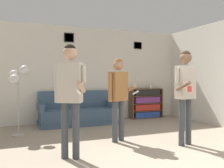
# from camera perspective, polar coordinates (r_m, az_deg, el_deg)

# --- Properties ---
(wall_back) EXTENTS (7.71, 0.08, 2.70)m
(wall_back) POSITION_cam_1_polar(r_m,az_deg,el_deg) (7.33, -4.01, 2.22)
(wall_back) COLOR silver
(wall_back) RESTS_ON ground_plane
(wall_right) EXTENTS (0.06, 6.75, 2.70)m
(wall_right) POSITION_cam_1_polar(r_m,az_deg,el_deg) (6.88, 24.08, 2.11)
(wall_right) COLOR silver
(wall_right) RESTS_ON ground_plane
(couch) EXTENTS (2.05, 0.80, 0.88)m
(couch) POSITION_cam_1_polar(r_m,az_deg,el_deg) (6.83, -7.91, -6.68)
(couch) COLOR #3D5670
(couch) RESTS_ON ground_plane
(bookshelf) EXTENTS (1.04, 0.30, 0.92)m
(bookshelf) POSITION_cam_1_polar(r_m,az_deg,el_deg) (7.83, 7.78, -4.40)
(bookshelf) COLOR brown
(bookshelf) RESTS_ON ground_plane
(floor_lamp) EXTENTS (0.42, 0.45, 1.53)m
(floor_lamp) POSITION_cam_1_polar(r_m,az_deg,el_deg) (5.71, -20.71, 0.82)
(floor_lamp) COLOR #ADA89E
(floor_lamp) RESTS_ON ground_plane
(person_player_foreground_left) EXTENTS (0.44, 0.61, 1.78)m
(person_player_foreground_left) POSITION_cam_1_polar(r_m,az_deg,el_deg) (3.90, -9.57, -0.83)
(person_player_foreground_left) COLOR #3D4247
(person_player_foreground_left) RESTS_ON ground_plane
(person_player_foreground_center) EXTENTS (0.58, 0.40, 1.64)m
(person_player_foreground_center) POSITION_cam_1_polar(r_m,az_deg,el_deg) (4.90, 1.43, -1.55)
(person_player_foreground_center) COLOR #3D4247
(person_player_foreground_center) RESTS_ON ground_plane
(person_watcher_holding_cup) EXTENTS (0.49, 0.48, 1.76)m
(person_watcher_holding_cup) POSITION_cam_1_polar(r_m,az_deg,el_deg) (4.83, 16.45, -0.57)
(person_watcher_holding_cup) COLOR #3D4247
(person_watcher_holding_cup) RESTS_ON ground_plane
(drinking_cup) EXTENTS (0.08, 0.08, 0.10)m
(drinking_cup) POSITION_cam_1_polar(r_m,az_deg,el_deg) (7.87, 8.81, -0.62)
(drinking_cup) COLOR white
(drinking_cup) RESTS_ON bookshelf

